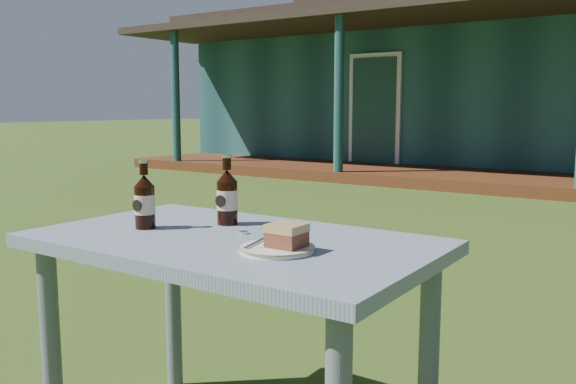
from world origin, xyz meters
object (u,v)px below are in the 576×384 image
Objects in this scene: cafe_table at (232,270)px; cola_bottle_far at (145,201)px; cake_slice at (287,235)px; plate at (277,248)px; cola_bottle_near at (227,197)px.

cafe_table is 5.49× the size of cola_bottle_far.
cake_slice is 0.42× the size of cola_bottle_far.
cafe_table is 0.25m from plate.
cola_bottle_far reaches higher than plate.
cola_bottle_near is (-0.38, 0.21, 0.05)m from cake_slice.
cola_bottle_near is 1.05× the size of cola_bottle_far.
plate is at bearing -2.38° from cola_bottle_far.
plate is 0.05m from cake_slice.
cola_bottle_near reaches higher than cake_slice.
cafe_table is at bearing 161.31° from plate.
cafe_table is 13.04× the size of cake_slice.
plate is 0.42m from cola_bottle_near.
cola_bottle_near is at bearing 133.00° from cafe_table.
cola_bottle_near is at bearing 148.20° from plate.
cola_bottle_far is at bearing -131.25° from cola_bottle_near.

